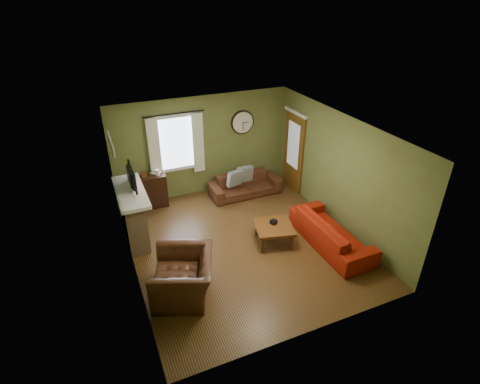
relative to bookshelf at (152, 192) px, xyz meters
name	(u,v)px	position (x,y,z in m)	size (l,w,h in m)	color
floor	(243,243)	(1.45, -2.31, -0.42)	(4.60, 5.20, 0.00)	#533719
ceiling	(244,129)	(1.45, -2.31, 2.18)	(4.60, 5.20, 0.00)	white
wall_left	(126,215)	(-0.85, -2.31, 0.88)	(0.00, 5.20, 2.60)	#606B33
wall_right	(338,171)	(3.75, -2.31, 0.88)	(0.00, 5.20, 2.60)	#606B33
wall_back	(203,146)	(1.45, 0.29, 0.88)	(4.60, 0.00, 2.60)	#606B33
wall_front	(315,270)	(1.45, -4.91, 0.88)	(4.60, 0.00, 2.60)	#606B33
fireplace	(133,216)	(-0.65, -1.16, 0.13)	(0.40, 1.40, 1.10)	tan
firebox	(143,224)	(-0.46, -1.16, -0.12)	(0.04, 0.60, 0.55)	black
mantel	(130,192)	(-0.62, -1.16, 0.72)	(0.58, 1.60, 0.08)	white
tv	(129,180)	(-0.60, -1.01, 0.93)	(0.60, 0.08, 0.35)	black
tv_screen	(132,177)	(-0.52, -1.01, 0.99)	(0.02, 0.62, 0.36)	#994C3F
medallion_left	(113,150)	(-0.83, -1.51, 1.83)	(0.28, 0.28, 0.03)	white
medallion_mid	(111,144)	(-0.83, -1.16, 1.83)	(0.28, 0.28, 0.03)	white
medallion_right	(109,138)	(-0.83, -0.81, 1.83)	(0.28, 0.28, 0.03)	white
window_pane	(176,143)	(0.75, 0.27, 1.08)	(1.00, 0.02, 1.30)	silver
curtain_rod	(174,114)	(0.75, 0.17, 1.85)	(0.03, 0.03, 1.50)	black
curtain_left	(154,150)	(0.20, 0.17, 1.03)	(0.28, 0.04, 1.55)	#EAECCC
curtain_right	(198,143)	(1.30, 0.17, 1.03)	(0.28, 0.04, 1.55)	#EAECCC
wall_clock	(243,122)	(2.55, 0.24, 1.38)	(0.64, 0.06, 0.64)	white
door	(294,152)	(3.72, -0.46, 0.63)	(0.05, 0.90, 2.10)	brown
bookshelf	(152,192)	(0.00, 0.00, 0.00)	(0.72, 0.30, 0.85)	black
book	(153,171)	(0.09, 0.06, 0.54)	(0.18, 0.24, 0.02)	#5C3413
sofa_brown	(245,185)	(2.38, -0.32, -0.15)	(1.87, 0.73, 0.55)	#462516
pillow_left	(245,174)	(2.41, -0.23, 0.13)	(0.43, 0.13, 0.43)	slate
pillow_right	(235,178)	(2.07, -0.36, 0.13)	(0.42, 0.13, 0.42)	slate
sofa_red	(331,232)	(3.17, -3.08, -0.11)	(2.15, 0.84, 0.63)	maroon
armchair	(183,276)	(-0.12, -3.26, -0.04)	(1.20, 1.04, 0.78)	#462516
coffee_table	(274,234)	(2.08, -2.52, -0.22)	(0.78, 0.78, 0.42)	#5C3413
tissue_box	(273,224)	(2.11, -2.45, -0.02)	(0.12, 0.12, 0.09)	black
wine_glass_a	(135,199)	(-0.60, -1.71, 0.85)	(0.06, 0.06, 0.18)	white
wine_glass_b	(134,196)	(-0.60, -1.64, 0.86)	(0.07, 0.07, 0.21)	white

